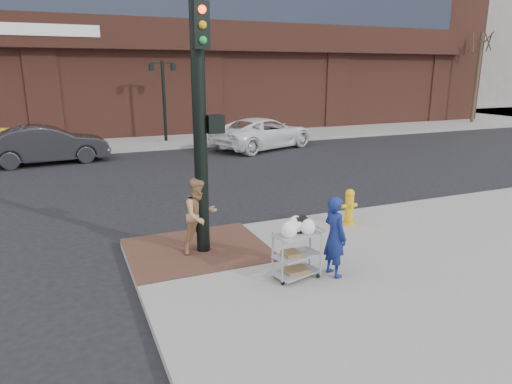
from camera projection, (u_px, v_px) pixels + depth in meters
name	position (u px, v px, depth m)	size (l,w,h in m)	color
ground	(241.00, 268.00, 8.79)	(220.00, 220.00, 0.00)	black
sidewalk_far	(242.00, 111.00, 41.95)	(65.00, 36.00, 0.15)	gray
brick_curb_ramp	(198.00, 249.00, 9.33)	(2.80, 2.40, 0.01)	#503125
filler_block	(435.00, 25.00, 55.34)	(14.00, 20.00, 18.00)	slate
bare_tree_a	(483.00, 31.00, 30.89)	(1.80, 1.80, 7.20)	#382B21
lamp_post	(164.00, 92.00, 23.11)	(1.32, 0.22, 4.00)	black
traffic_signal_pole	(201.00, 118.00, 8.57)	(0.61, 0.51, 5.00)	black
woman_blue	(335.00, 236.00, 7.99)	(0.53, 0.35, 1.46)	navy
pedestrian_tan	(200.00, 215.00, 9.03)	(0.74, 0.58, 1.53)	#A2784C
sedan_dark	(47.00, 145.00, 18.51)	(1.64, 4.70, 1.55)	black
minivan_white	(263.00, 133.00, 22.12)	(2.48, 5.37, 1.49)	white
utility_cart	(297.00, 251.00, 7.93)	(0.89, 0.63, 1.11)	gray
fire_hydrant	(349.00, 206.00, 10.76)	(0.40, 0.28, 0.86)	gold
newsbox_yellow	(4.00, 141.00, 19.83)	(0.47, 0.42, 1.11)	gold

